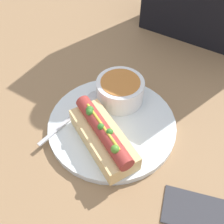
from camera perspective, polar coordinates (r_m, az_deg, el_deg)
ground_plane at (r=0.54m, az=-0.00°, el=-3.19°), size 4.00×4.00×0.00m
dinner_plate at (r=0.53m, az=-0.00°, el=-2.72°), size 0.26×0.26×0.01m
hot_dog at (r=0.47m, az=-1.97°, el=-5.30°), size 0.17×0.13×0.06m
soup_bowl at (r=0.55m, az=1.79°, el=4.87°), size 0.10×0.10×0.05m
spoon at (r=0.56m, az=-5.27°, el=1.96°), size 0.04×0.18×0.01m
napkin at (r=0.47m, az=18.47°, el=-19.93°), size 0.13×0.09×0.01m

